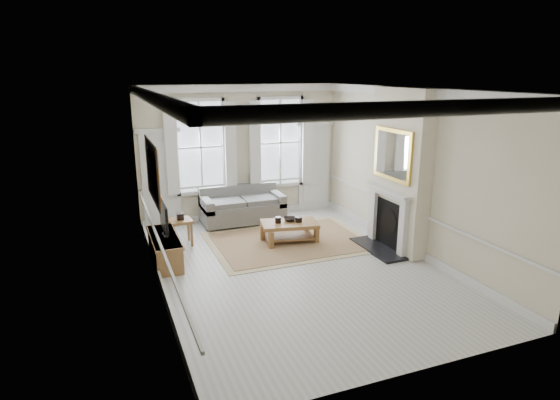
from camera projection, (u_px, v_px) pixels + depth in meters
name	position (u px, v px, depth m)	size (l,w,h in m)	color
floor	(296.00, 267.00, 9.15)	(7.20, 7.20, 0.00)	#B7B5AD
ceiling	(297.00, 89.00, 8.25)	(7.20, 7.20, 0.00)	white
back_wall	(241.00, 152.00, 11.94)	(5.20, 5.20, 0.00)	beige
left_wall	(153.00, 195.00, 7.79)	(7.20, 7.20, 0.00)	beige
right_wall	(413.00, 172.00, 9.61)	(7.20, 7.20, 0.00)	beige
window_left	(200.00, 147.00, 11.47)	(1.26, 0.20, 2.20)	#B2BCC6
window_right	(280.00, 143.00, 12.21)	(1.26, 0.20, 2.20)	#B2BCC6
door_left	(161.00, 180.00, 11.33)	(0.90, 0.08, 2.30)	silver
door_right	(314.00, 168.00, 12.76)	(0.90, 0.08, 2.30)	silver
painting	(152.00, 171.00, 7.99)	(0.05, 1.66, 1.06)	#B3771E
chimney_breast	(400.00, 171.00, 9.73)	(0.35, 1.70, 3.38)	beige
hearth	(378.00, 249.00, 10.02)	(0.55, 1.50, 0.05)	black
fireplace	(388.00, 216.00, 9.91)	(0.21, 1.45, 1.33)	silver
mirror	(392.00, 155.00, 9.56)	(0.06, 1.26, 1.06)	gold
sofa	(242.00, 208.00, 11.79)	(2.03, 0.99, 0.90)	#5E5E5C
side_table	(181.00, 224.00, 10.22)	(0.51, 0.51, 0.57)	brown
rug	(289.00, 241.00, 10.50)	(3.50, 2.60, 0.02)	#A07D52
coffee_table	(289.00, 226.00, 10.40)	(1.35, 0.95, 0.46)	brown
ceramic_pot_a	(278.00, 220.00, 10.32)	(0.14, 0.14, 0.14)	black
ceramic_pot_b	(299.00, 219.00, 10.39)	(0.16, 0.16, 0.11)	black
bowl	(290.00, 219.00, 10.47)	(0.29, 0.29, 0.07)	black
tv_stand	(165.00, 249.00, 9.32)	(0.49, 1.54, 0.55)	brown
tv	(164.00, 217.00, 9.15)	(0.08, 0.90, 0.68)	black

